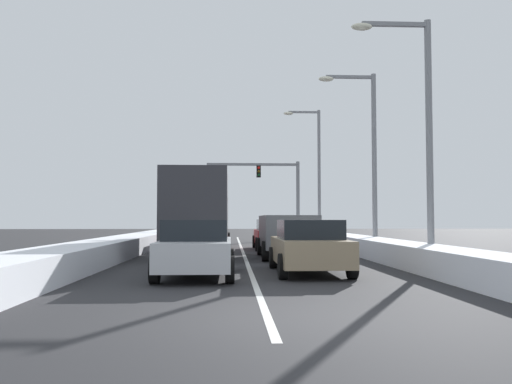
# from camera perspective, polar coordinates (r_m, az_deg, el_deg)

# --- Properties ---
(ground_plane) EXTENTS (120.00, 120.00, 0.00)m
(ground_plane) POSITION_cam_1_polar(r_m,az_deg,el_deg) (22.39, -1.25, -6.81)
(ground_plane) COLOR #28282B
(lane_stripe_between_right_lane_and_center_lane) EXTENTS (0.14, 38.30, 0.01)m
(lane_stripe_between_right_lane_and_center_lane) POSITION_cam_1_polar(r_m,az_deg,el_deg) (25.86, -1.45, -6.28)
(lane_stripe_between_right_lane_and_center_lane) COLOR silver
(lane_stripe_between_right_lane_and_center_lane) RESTS_ON ground
(snow_bank_right_shoulder) EXTENTS (1.50, 38.30, 0.73)m
(snow_bank_right_shoulder) POSITION_cam_1_polar(r_m,az_deg,el_deg) (26.49, 10.14, -5.36)
(snow_bank_right_shoulder) COLOR white
(snow_bank_right_shoulder) RESTS_ON ground
(snow_bank_left_shoulder) EXTENTS (1.85, 38.30, 0.73)m
(snow_bank_left_shoulder) POSITION_cam_1_polar(r_m,az_deg,el_deg) (26.26, -13.14, -5.36)
(snow_bank_left_shoulder) COLOR white
(snow_bank_left_shoulder) RESTS_ON ground
(sedan_tan_right_lane_nearest) EXTENTS (2.00, 4.50, 1.51)m
(sedan_tan_right_lane_nearest) POSITION_cam_1_polar(r_m,az_deg,el_deg) (15.31, 5.64, -5.76)
(sedan_tan_right_lane_nearest) COLOR #937F60
(sedan_tan_right_lane_nearest) RESTS_ON ground
(suv_gray_right_lane_second) EXTENTS (2.16, 4.90, 1.67)m
(suv_gray_right_lane_second) POSITION_cam_1_polar(r_m,az_deg,el_deg) (21.20, 3.29, -4.28)
(suv_gray_right_lane_second) COLOR slate
(suv_gray_right_lane_second) RESTS_ON ground
(sedan_red_right_lane_third) EXTENTS (2.00, 4.50, 1.51)m
(sedan_red_right_lane_third) POSITION_cam_1_polar(r_m,az_deg,el_deg) (27.07, 1.89, -4.51)
(sedan_red_right_lane_third) COLOR maroon
(sedan_red_right_lane_third) RESTS_ON ground
(sedan_silver_center_lane_nearest) EXTENTS (2.00, 4.50, 1.51)m
(sedan_silver_center_lane_nearest) POSITION_cam_1_polar(r_m,az_deg,el_deg) (14.41, -6.35, -5.94)
(sedan_silver_center_lane_nearest) COLOR #B7BABF
(sedan_silver_center_lane_nearest) RESTS_ON ground
(box_truck_center_lane_second) EXTENTS (2.53, 7.20, 3.36)m
(box_truck_center_lane_second) POSITION_cam_1_polar(r_m,az_deg,el_deg) (21.53, -6.17, -1.89)
(box_truck_center_lane_second) COLOR #38383D
(box_truck_center_lane_second) RESTS_ON ground
(suv_maroon_center_lane_third) EXTENTS (2.16, 4.90, 1.67)m
(suv_maroon_center_lane_third) POSITION_cam_1_polar(r_m,az_deg,el_deg) (29.16, -5.38, -3.89)
(suv_maroon_center_lane_third) COLOR maroon
(suv_maroon_center_lane_third) RESTS_ON ground
(traffic_light_gantry) EXTENTS (7.54, 0.47, 6.20)m
(traffic_light_gantry) POSITION_cam_1_polar(r_m,az_deg,el_deg) (43.42, 1.43, 1.03)
(traffic_light_gantry) COLOR slate
(traffic_light_gantry) RESTS_ON ground
(street_lamp_right_near) EXTENTS (2.66, 0.36, 8.10)m
(street_lamp_right_near) POSITION_cam_1_polar(r_m,az_deg,el_deg) (18.47, 16.87, 7.59)
(street_lamp_right_near) COLOR gray
(street_lamp_right_near) RESTS_ON ground
(street_lamp_right_mid) EXTENTS (2.66, 0.36, 8.21)m
(street_lamp_right_mid) POSITION_cam_1_polar(r_m,az_deg,el_deg) (25.08, 11.67, 4.91)
(street_lamp_right_mid) COLOR gray
(street_lamp_right_mid) RESTS_ON ground
(street_lamp_right_far) EXTENTS (2.66, 0.36, 9.37)m
(street_lamp_right_far) POSITION_cam_1_polar(r_m,az_deg,el_deg) (38.67, 6.26, 3.05)
(street_lamp_right_far) COLOR gray
(street_lamp_right_far) RESTS_ON ground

